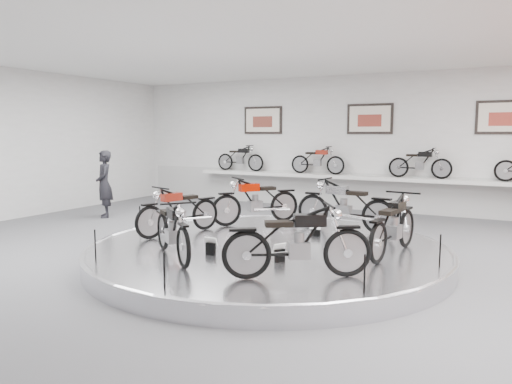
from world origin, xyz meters
The scene contains 20 objects.
floor centered at (0.00, 0.00, 0.00)m, with size 16.00×16.00×0.00m, color #525255.
ceiling centered at (0.00, 0.00, 4.00)m, with size 16.00×16.00×0.00m, color white.
wall_back centered at (0.00, 7.00, 2.00)m, with size 16.00×16.00×0.00m, color white.
dado_band centered at (0.00, 6.98, 0.55)m, with size 15.68×0.04×1.10m, color #BCBCBA.
display_platform centered at (0.00, 0.30, 0.15)m, with size 6.40×6.40×0.30m, color silver.
platform_rim centered at (0.00, 0.30, 0.27)m, with size 6.40×6.40×0.10m, color #B2B2BA.
shelf centered at (0.00, 6.70, 1.00)m, with size 11.00×0.55×0.10m, color silver.
poster_left centered at (-3.50, 6.96, 2.70)m, with size 1.35×0.06×0.88m, color #EEE3CD.
poster_center centered at (0.00, 6.96, 2.70)m, with size 1.35×0.06×0.88m, color #EEE3CD.
poster_right centered at (3.50, 6.96, 2.70)m, with size 1.35×0.06×0.88m, color #EEE3CD.
shelf_bike_a centered at (-4.20, 6.70, 1.42)m, with size 1.22×0.42×0.73m, color black, non-canonical shape.
shelf_bike_b centered at (-1.50, 6.70, 1.42)m, with size 1.22×0.42×0.73m, color maroon, non-canonical shape.
shelf_bike_c centered at (1.50, 6.70, 1.42)m, with size 1.22×0.42×0.73m, color black, non-canonical shape.
bike_a centered at (2.16, 0.59, 0.81)m, with size 1.72×0.61×1.01m, color black, non-canonical shape.
bike_b centered at (0.81, 2.20, 0.83)m, with size 1.82×0.64×1.07m, color #B4B3B8, non-canonical shape.
bike_c centered at (-1.16, 2.05, 0.82)m, with size 1.78×0.63×1.05m, color #AA1400, non-canonical shape.
bike_d centered at (-1.97, 0.32, 0.79)m, with size 1.66×0.58×0.97m, color maroon, non-canonical shape.
bike_e centered at (-0.91, -1.27, 0.78)m, with size 1.64×0.58×0.96m, color black, non-canonical shape.
bike_f centered at (1.28, -1.35, 0.82)m, with size 1.77×0.62×1.04m, color black, non-canonical shape.
visitor centered at (-6.03, 2.44, 0.91)m, with size 0.67×0.44×1.82m, color black.
Camera 1 is at (3.91, -7.56, 2.30)m, focal length 35.00 mm.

